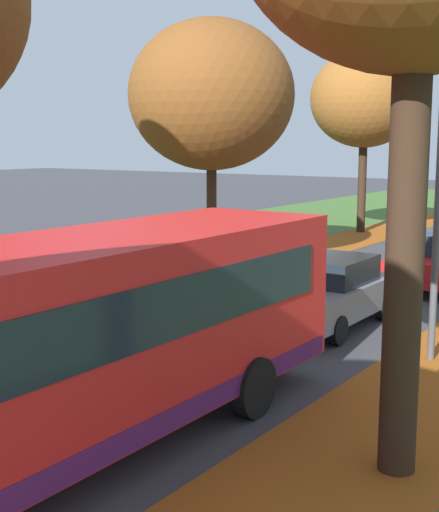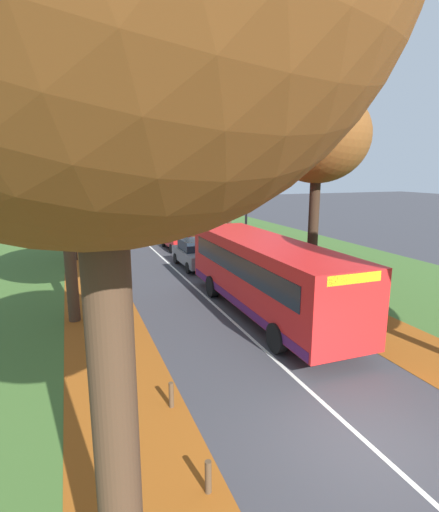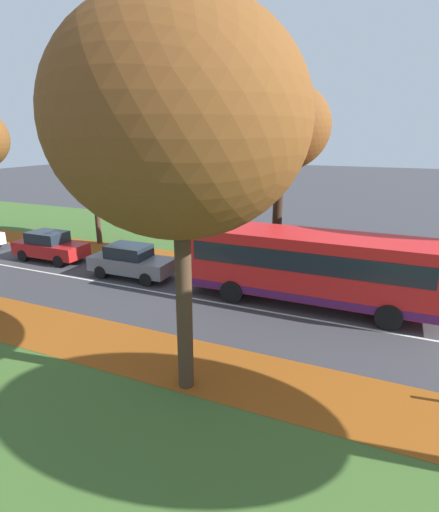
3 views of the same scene
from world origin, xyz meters
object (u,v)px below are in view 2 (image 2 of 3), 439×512
(tree_right_far, at_px, (185,161))
(tree_right_near, at_px, (318,138))
(tree_left_near, at_px, (59,128))
(bus, at_px, (265,273))
(bollard_third, at_px, (171,395))
(car_grey_lead, at_px, (195,254))
(car_blue_fourth_in_line, at_px, (143,218))
(tree_left_far, at_px, (68,164))
(bollard_second, at_px, (208,477))
(streetlamp_right, at_px, (241,204))
(tree_right_mid, at_px, (229,170))
(tree_left_mid, at_px, (68,169))
(car_white_third_in_line, at_px, (158,226))
(car_red_following, at_px, (178,238))

(tree_right_far, bearing_deg, tree_right_near, -90.17)
(tree_left_near, distance_m, bus, 9.10)
(tree_right_near, height_order, bollard_third, tree_right_near)
(car_grey_lead, bearing_deg, car_blue_fourth_in_line, 89.00)
(tree_right_far, bearing_deg, tree_left_far, 175.44)
(bollard_second, height_order, streetlamp_right, streetlamp_right)
(bollard_third, height_order, bus, bus)
(car_blue_fourth_in_line, bearing_deg, tree_right_mid, -72.20)
(tree_right_mid, relative_size, car_blue_fourth_in_line, 1.86)
(tree_left_near, bearing_deg, bus, -15.07)
(tree_left_mid, bearing_deg, tree_right_near, -45.28)
(car_white_third_in_line, bearing_deg, car_grey_lead, -92.16)
(tree_left_mid, xyz_separation_m, streetlamp_right, (9.05, -5.71, -1.99))
(tree_left_far, relative_size, car_red_following, 2.01)
(bollard_second, bearing_deg, tree_right_near, 49.15)
(tree_right_far, distance_m, streetlamp_right, 17.24)
(bollard_third, relative_size, streetlamp_right, 0.11)
(tree_right_mid, xyz_separation_m, car_red_following, (-4.02, 0.08, -4.84))
(bollard_second, bearing_deg, car_grey_lead, 73.59)
(tree_left_mid, relative_size, tree_right_near, 0.89)
(streetlamp_right, bearing_deg, car_grey_lead, 153.44)
(tree_left_far, relative_size, tree_right_near, 0.92)
(tree_right_mid, bearing_deg, tree_left_far, 135.65)
(tree_left_mid, bearing_deg, streetlamp_right, -32.25)
(tree_left_near, height_order, tree_left_mid, tree_left_near)
(bus, bearing_deg, tree_left_mid, 117.68)
(tree_left_mid, height_order, streetlamp_right, tree_left_mid)
(tree_left_near, relative_size, tree_right_near, 1.07)
(bollard_third, relative_size, bus, 0.06)
(tree_right_mid, distance_m, car_grey_lead, 8.76)
(tree_right_near, distance_m, car_grey_lead, 9.66)
(bollard_third, xyz_separation_m, streetlamp_right, (7.22, 12.34, 3.41))
(tree_left_mid, xyz_separation_m, tree_right_mid, (11.15, 1.23, -0.08))
(bus, xyz_separation_m, car_white_third_in_line, (0.22, 20.92, -0.89))
(tree_left_near, bearing_deg, tree_right_far, 64.09)
(bollard_second, height_order, car_white_third_in_line, car_white_third_in_line)
(bollard_third, bearing_deg, car_red_following, 74.69)
(bus, bearing_deg, tree_right_near, 32.77)
(tree_right_mid, xyz_separation_m, streetlamp_right, (-2.10, -6.95, -1.91))
(car_blue_fourth_in_line, bearing_deg, tree_right_near, -81.72)
(bollard_third, distance_m, streetlamp_right, 14.70)
(tree_left_far, distance_m, streetlamp_right, 20.08)
(bus, distance_m, car_blue_fourth_in_line, 27.42)
(streetlamp_right, relative_size, car_white_third_in_line, 1.40)
(tree_left_far, xyz_separation_m, car_white_third_in_line, (7.03, -4.24, -5.38))
(tree_right_near, distance_m, car_white_third_in_line, 19.87)
(tree_right_near, bearing_deg, bus, -147.23)
(bus, height_order, car_red_following, bus)
(bollard_third, bearing_deg, car_white_third_in_line, 78.53)
(tree_left_mid, height_order, tree_right_far, tree_right_far)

